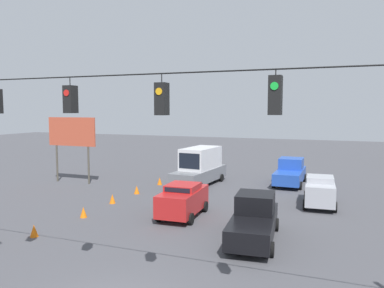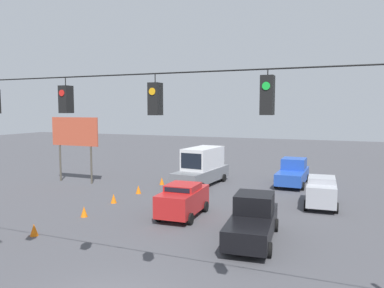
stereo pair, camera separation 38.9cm
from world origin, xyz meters
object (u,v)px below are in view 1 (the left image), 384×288
Objects in this scene: box_truck_grey_withflow_far at (200,166)px; sedan_silver_oncoming_far at (320,191)px; sedan_red_withflow_mid at (183,199)px; traffic_cone_farthest at (174,175)px; overhead_signal_span at (117,147)px; traffic_cone_second at (83,212)px; traffic_cone_fourth at (137,190)px; traffic_cone_third at (112,199)px; pickup_truck_blue_oncoming_deep at (290,172)px; traffic_cone_nearest at (34,231)px; pickup_truck_black_crossing_near at (254,219)px; traffic_cone_fifth at (160,181)px; roadside_billboard at (72,135)px.

box_truck_grey_withflow_far is 1.64× the size of sedan_silver_oncoming_far.
sedan_red_withflow_mid is at bearing 103.96° from box_truck_grey_withflow_far.
box_truck_grey_withflow_far is 10.23m from sedan_silver_oncoming_far.
overhead_signal_span is at bearing 109.51° from traffic_cone_farthest.
overhead_signal_span is 35.61× the size of traffic_cone_second.
traffic_cone_fourth and traffic_cone_farthest have the same top height.
pickup_truck_blue_oncoming_deep is at bearing -133.42° from traffic_cone_third.
traffic_cone_farthest is at bearing -90.17° from traffic_cone_nearest.
traffic_cone_third and traffic_cone_farthest have the same top height.
traffic_cone_nearest is (12.65, 11.13, -0.70)m from sedan_silver_oncoming_far.
traffic_cone_second is at bearing 90.52° from traffic_cone_farthest.
pickup_truck_black_crossing_near is at bearing 121.09° from box_truck_grey_withflow_far.
traffic_cone_farthest is (10.02, 1.11, -0.67)m from pickup_truck_blue_oncoming_deep.
box_truck_grey_withflow_far is 15.26m from traffic_cone_nearest.
pickup_truck_blue_oncoming_deep is at bearing -158.15° from box_truck_grey_withflow_far.
traffic_cone_third is 6.61m from traffic_cone_fifth.
traffic_cone_nearest is at bearing 87.33° from traffic_cone_second.
box_truck_grey_withflow_far is at bearing 151.76° from traffic_cone_farthest.
sedan_red_withflow_mid is 6.97× the size of traffic_cone_fifth.
sedan_red_withflow_mid is 6.81m from traffic_cone_fourth.
roadside_billboard reaches higher than sedan_silver_oncoming_far.
pickup_truck_blue_oncoming_deep is 9.06× the size of traffic_cone_fourth.
traffic_cone_fourth is (5.38, -4.12, -0.69)m from sedan_red_withflow_mid.
pickup_truck_black_crossing_near is 19.26m from roadside_billboard.
traffic_cone_second is 12.97m from traffic_cone_farthest.
roadside_billboard reaches higher than traffic_cone_fifth.
traffic_cone_nearest is 1.00× the size of traffic_cone_third.
sedan_red_withflow_mid is 9.34m from box_truck_grey_withflow_far.
traffic_cone_third is (0.09, -6.92, 0.00)m from traffic_cone_nearest.
pickup_truck_blue_oncoming_deep reaches higher than traffic_cone_farthest.
overhead_signal_span reaches higher than pickup_truck_blue_oncoming_deep.
traffic_cone_fifth is (7.19, -17.51, -4.71)m from overhead_signal_span.
traffic_cone_second is at bearing 54.87° from pickup_truck_blue_oncoming_deep.
traffic_cone_farthest is (12.61, -5.42, -0.70)m from sedan_silver_oncoming_far.
pickup_truck_black_crossing_near is 13.30m from box_truck_grey_withflow_far.
sedan_silver_oncoming_far is 14.61m from traffic_cone_second.
pickup_truck_blue_oncoming_deep is 1.34× the size of sedan_silver_oncoming_far.
traffic_cone_second is at bearing -92.67° from traffic_cone_nearest.
overhead_signal_span is 5.27× the size of sedan_silver_oncoming_far.
traffic_cone_fifth is (5.27, -7.70, -0.69)m from sedan_red_withflow_mid.
roadside_billboard is (7.29, -8.17, 3.71)m from traffic_cone_second.
pickup_truck_blue_oncoming_deep reaches higher than traffic_cone_fourth.
overhead_signal_span is 16.51m from sedan_silver_oncoming_far.
sedan_silver_oncoming_far is 6.75× the size of traffic_cone_second.
traffic_cone_farthest is (-0.03, -6.59, 0.00)m from traffic_cone_fourth.
traffic_cone_third is at bearing -18.74° from pickup_truck_black_crossing_near.
traffic_cone_nearest is 1.00× the size of traffic_cone_fourth.
sedan_silver_oncoming_far is at bearing 178.20° from roadside_billboard.
traffic_cone_nearest is 16.55m from traffic_cone_farthest.
traffic_cone_farthest is 0.11× the size of roadside_billboard.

